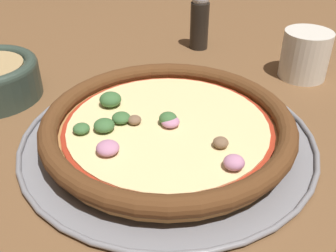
{
  "coord_description": "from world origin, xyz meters",
  "views": [
    {
      "loc": [
        -0.23,
        -0.35,
        0.3
      ],
      "look_at": [
        0.0,
        0.0,
        0.02
      ],
      "focal_mm": 42.0,
      "sensor_mm": 36.0,
      "label": 1
    }
  ],
  "objects": [
    {
      "name": "pepper_shaker",
      "position": [
        0.22,
        0.23,
        0.06
      ],
      "size": [
        0.04,
        0.04,
        0.11
      ],
      "color": "black",
      "rests_on": "ground_plane"
    },
    {
      "name": "ground_plane",
      "position": [
        0.0,
        0.0,
        0.0
      ],
      "size": [
        3.0,
        3.0,
        0.0
      ],
      "primitive_type": "plane",
      "color": "brown"
    },
    {
      "name": "pizza_tray",
      "position": [
        0.0,
        0.0,
        0.0
      ],
      "size": [
        0.38,
        0.38,
        0.01
      ],
      "color": "gray",
      "rests_on": "ground_plane"
    },
    {
      "name": "pizza",
      "position": [
        -0.0,
        0.0,
        0.02
      ],
      "size": [
        0.32,
        0.32,
        0.04
      ],
      "color": "#BC7F42",
      "rests_on": "pizza_tray"
    },
    {
      "name": "drinking_cup",
      "position": [
        0.29,
        0.03,
        0.04
      ],
      "size": [
        0.08,
        0.08,
        0.08
      ],
      "color": "silver",
      "rests_on": "ground_plane"
    }
  ]
}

